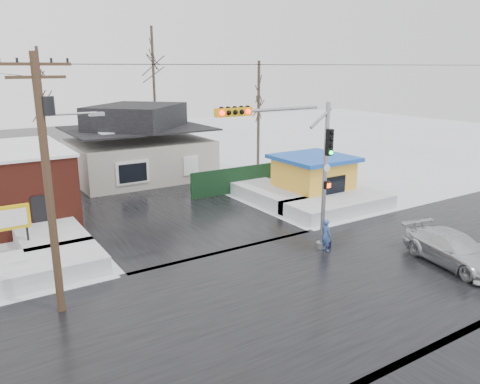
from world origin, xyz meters
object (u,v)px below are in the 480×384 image
utility_pole (49,172)px  car (454,250)px  marquee_sign (4,220)px  traffic_signal (300,160)px  pedestrian (326,235)px  kiosk (313,177)px

utility_pole → car: bearing=-18.2°
marquee_sign → car: bearing=-33.8°
traffic_signal → utility_pole: 10.39m
pedestrian → car: pedestrian is taller
traffic_signal → marquee_sign: traffic_signal is taller
traffic_signal → kiosk: traffic_signal is taller
kiosk → utility_pole: bearing=-159.6°
marquee_sign → car: (16.57, -11.10, -1.21)m
utility_pole → kiosk: utility_pole is taller
utility_pole → marquee_sign: bearing=100.1°
traffic_signal → utility_pole: (-10.36, 0.53, 0.57)m
marquee_sign → pedestrian: 14.69m
kiosk → car: 11.78m
traffic_signal → car: traffic_signal is taller
traffic_signal → utility_pole: utility_pole is taller
utility_pole → traffic_signal: bearing=-2.9°
car → kiosk: bearing=90.3°
kiosk → pedestrian: kiosk is taller
kiosk → pedestrian: (-5.55, -7.35, -0.69)m
utility_pole → marquee_sign: size_ratio=3.53×
kiosk → traffic_signal: bearing=-135.2°
marquee_sign → utility_pole: bearing=-79.9°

